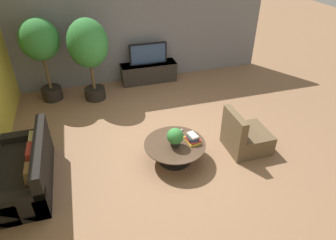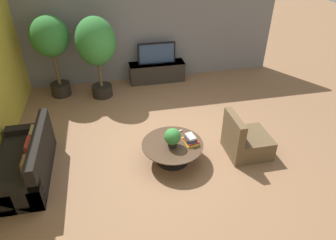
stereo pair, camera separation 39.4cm
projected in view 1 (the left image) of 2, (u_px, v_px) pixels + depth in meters
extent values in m
plane|color=#8C6647|center=(170.00, 143.00, 6.19)|extent=(24.00, 24.00, 0.00)
cube|color=slate|center=(135.00, 26.00, 7.97)|extent=(7.40, 0.12, 3.00)
cube|color=#2D2823|center=(149.00, 73.00, 8.45)|extent=(1.53, 0.48, 0.53)
cube|color=#2D2823|center=(148.00, 64.00, 8.31)|extent=(1.56, 0.50, 0.02)
cube|color=black|center=(148.00, 54.00, 8.15)|extent=(1.03, 0.08, 0.58)
cube|color=navy|center=(148.00, 54.00, 8.11)|extent=(0.95, 0.00, 0.52)
cube|color=black|center=(148.00, 63.00, 8.30)|extent=(0.31, 0.13, 0.02)
cylinder|color=black|center=(175.00, 159.00, 5.74)|extent=(0.63, 0.63, 0.02)
cylinder|color=black|center=(175.00, 152.00, 5.65)|extent=(0.10, 0.10, 0.37)
cylinder|color=#4C3828|center=(175.00, 144.00, 5.54)|extent=(1.15, 1.15, 0.02)
cube|color=black|center=(25.00, 175.00, 5.11)|extent=(0.84, 1.78, 0.42)
cube|color=black|center=(40.00, 152.00, 4.96)|extent=(0.16, 1.78, 0.42)
cube|color=black|center=(28.00, 144.00, 5.71)|extent=(0.84, 0.20, 0.54)
cube|color=black|center=(19.00, 208.00, 4.44)|extent=(0.84, 0.20, 0.54)
cube|color=tan|center=(33.00, 143.00, 5.27)|extent=(0.18, 0.33, 0.31)
cube|color=#B23328|center=(31.00, 156.00, 4.94)|extent=(0.17, 0.35, 0.33)
cube|color=olive|center=(29.00, 174.00, 4.65)|extent=(0.15, 0.28, 0.27)
cube|color=brown|center=(247.00, 140.00, 5.94)|extent=(0.80, 0.76, 0.40)
cube|color=brown|center=(235.00, 125.00, 5.63)|extent=(0.14, 0.76, 0.46)
cylinder|color=black|center=(52.00, 93.00, 7.64)|extent=(0.49, 0.49, 0.32)
cylinder|color=brown|center=(47.00, 74.00, 7.35)|extent=(0.08, 0.08, 0.76)
ellipsoid|color=#337F38|center=(39.00, 39.00, 6.87)|extent=(0.91, 0.91, 0.98)
cylinder|color=black|center=(95.00, 93.00, 7.68)|extent=(0.51, 0.51, 0.29)
cylinder|color=brown|center=(93.00, 78.00, 7.44)|extent=(0.08, 0.08, 0.59)
ellipsoid|color=#337F38|center=(88.00, 43.00, 6.96)|extent=(0.95, 0.95, 1.16)
cylinder|color=black|center=(175.00, 144.00, 5.46)|extent=(0.17, 0.17, 0.08)
sphere|color=#337F38|center=(175.00, 136.00, 5.37)|extent=(0.30, 0.30, 0.30)
cube|color=gold|center=(192.00, 140.00, 5.59)|extent=(0.26, 0.34, 0.04)
cube|color=#A32823|center=(193.00, 139.00, 5.56)|extent=(0.27, 0.30, 0.03)
cube|color=#2D4C84|center=(193.00, 138.00, 5.55)|extent=(0.17, 0.26, 0.03)
cube|color=#232326|center=(193.00, 137.00, 5.52)|extent=(0.20, 0.18, 0.02)
cube|color=beige|center=(193.00, 135.00, 5.51)|extent=(0.17, 0.24, 0.04)
cube|color=black|center=(173.00, 134.00, 5.76)|extent=(0.15, 0.13, 0.02)
cube|color=gray|center=(179.00, 131.00, 5.85)|extent=(0.16, 0.09, 0.02)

